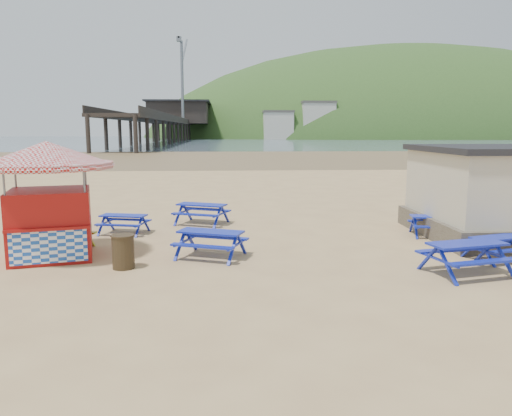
{
  "coord_description": "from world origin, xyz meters",
  "views": [
    {
      "loc": [
        -0.1,
        -15.66,
        3.71
      ],
      "look_at": [
        0.94,
        1.5,
        1.0
      ],
      "focal_mm": 35.0,
      "sensor_mm": 36.0,
      "label": 1
    }
  ],
  "objects": [
    {
      "name": "picnic_table_blue_c",
      "position": [
        7.24,
        1.13,
        0.36
      ],
      "size": [
        1.92,
        1.65,
        0.71
      ],
      "rotation": [
        0.0,
        0.0,
        -0.18
      ],
      "color": "#0B0CA9",
      "rests_on": "ground"
    },
    {
      "name": "ice_cream_kiosk",
      "position": [
        -5.2,
        -1.06,
        2.13
      ],
      "size": [
        4.6,
        4.6,
        3.39
      ],
      "rotation": [
        0.0,
        0.0,
        0.25
      ],
      "color": "maroon",
      "rests_on": "ground"
    },
    {
      "name": "picnic_table_yellow",
      "position": [
        -5.27,
        -0.29,
        0.39
      ],
      "size": [
        2.06,
        1.77,
        0.77
      ],
      "rotation": [
        0.0,
        0.0,
        -0.17
      ],
      "color": "gold",
      "rests_on": "ground"
    },
    {
      "name": "headland_town",
      "position": [
        90.0,
        229.68,
        -9.91
      ],
      "size": [
        264.0,
        144.0,
        108.0
      ],
      "color": "#2D4C1E",
      "rests_on": "ground"
    },
    {
      "name": "picnic_table_blue_f",
      "position": [
        7.67,
        -2.15,
        0.34
      ],
      "size": [
        1.92,
        1.71,
        0.68
      ],
      "rotation": [
        0.0,
        0.0,
        0.3
      ],
      "color": "#0B0CA9",
      "rests_on": "ground"
    },
    {
      "name": "pier",
      "position": [
        -17.99,
        178.23,
        5.46
      ],
      "size": [
        24.0,
        220.0,
        39.29
      ],
      "color": "black",
      "rests_on": "ground"
    },
    {
      "name": "litter_bin",
      "position": [
        -2.88,
        -2.41,
        0.47
      ],
      "size": [
        0.63,
        0.63,
        0.92
      ],
      "color": "#3D2F1C",
      "rests_on": "ground"
    },
    {
      "name": "wet_sand",
      "position": [
        0.0,
        55.0,
        0.0
      ],
      "size": [
        400.0,
        400.0,
        0.0
      ],
      "primitive_type": "plane",
      "color": "brown",
      "rests_on": "ground"
    },
    {
      "name": "picnic_table_blue_d",
      "position": [
        -0.56,
        -1.36,
        0.39
      ],
      "size": [
        2.29,
        2.08,
        0.79
      ],
      "rotation": [
        0.0,
        0.0,
        -0.37
      ],
      "color": "#0B0CA9",
      "rests_on": "ground"
    },
    {
      "name": "picnic_table_blue_a",
      "position": [
        -3.79,
        2.23,
        0.34
      ],
      "size": [
        1.88,
        1.64,
        0.68
      ],
      "rotation": [
        0.0,
        0.0,
        -0.23
      ],
      "color": "#0B0CA9",
      "rests_on": "ground"
    },
    {
      "name": "sea",
      "position": [
        0.0,
        170.0,
        0.01
      ],
      "size": [
        400.0,
        400.0,
        0.0
      ],
      "primitive_type": "plane",
      "color": "#495B68",
      "rests_on": "ground"
    },
    {
      "name": "ground",
      "position": [
        0.0,
        0.0,
        0.0
      ],
      "size": [
        400.0,
        400.0,
        0.0
      ],
      "primitive_type": "plane",
      "color": "tan",
      "rests_on": "ground"
    },
    {
      "name": "picnic_table_blue_e",
      "position": [
        6.07,
        -3.52,
        0.42
      ],
      "size": [
        2.31,
        2.02,
        0.84
      ],
      "rotation": [
        0.0,
        0.0,
        0.23
      ],
      "color": "#0B0CA9",
      "rests_on": "ground"
    },
    {
      "name": "picnic_table_blue_b",
      "position": [
        -1.07,
        3.91,
        0.4
      ],
      "size": [
        2.35,
        2.15,
        0.8
      ],
      "rotation": [
        0.0,
        0.0,
        -0.39
      ],
      "color": "#0B0CA9",
      "rests_on": "ground"
    }
  ]
}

